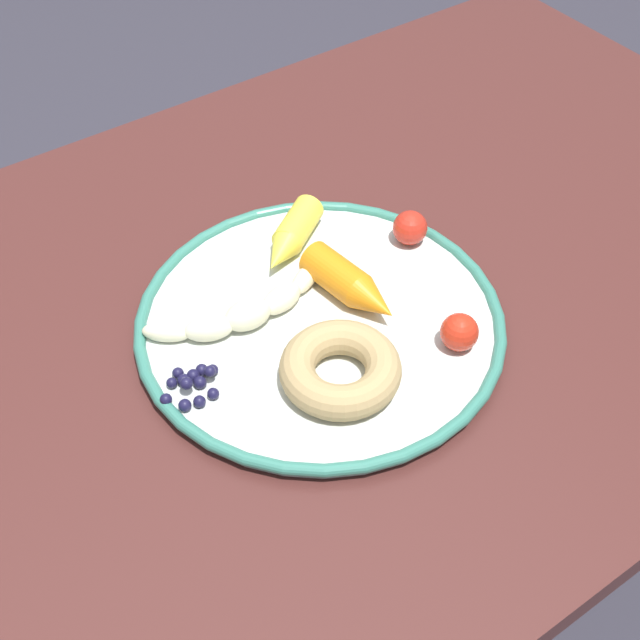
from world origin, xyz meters
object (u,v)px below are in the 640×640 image
at_px(plate, 320,322).
at_px(tomato_mid, 459,332).
at_px(donut, 340,369).
at_px(carrot_orange, 351,286).
at_px(carrot_yellow, 290,237).
at_px(banana, 244,311).
at_px(tomato_near, 412,229).
at_px(dining_table, 305,361).
at_px(blueberry_pile, 192,384).

bearing_deg(plate, tomato_mid, 130.76).
relative_size(plate, donut, 3.25).
distance_m(carrot_orange, carrot_yellow, 0.10).
bearing_deg(carrot_orange, banana, -19.35).
height_order(donut, tomato_near, tomato_near).
bearing_deg(tomato_mid, dining_table, -61.16).
height_order(banana, carrot_orange, carrot_orange).
xyz_separation_m(plate, carrot_yellow, (-0.03, -0.10, 0.02)).
bearing_deg(banana, donut, 105.08).
bearing_deg(plate, banana, -34.81).
height_order(banana, tomato_mid, tomato_mid).
relative_size(dining_table, banana, 6.59).
bearing_deg(plate, tomato_near, -165.04).
height_order(dining_table, donut, donut).
height_order(carrot_orange, donut, carrot_orange).
height_order(plate, tomato_mid, tomato_mid).
distance_m(plate, carrot_yellow, 0.11).
relative_size(carrot_yellow, donut, 0.96).
bearing_deg(tomato_near, tomato_mid, 68.01).
bearing_deg(carrot_orange, blueberry_pile, 3.33).
bearing_deg(carrot_orange, tomato_near, -162.39).
bearing_deg(carrot_yellow, donut, 70.35).
distance_m(plate, blueberry_pile, 0.14).
relative_size(banana, tomato_near, 5.42).
bearing_deg(carrot_orange, carrot_yellow, -85.43).
xyz_separation_m(dining_table, carrot_orange, (-0.03, 0.03, 0.12)).
xyz_separation_m(carrot_yellow, donut, (0.06, 0.17, 0.00)).
relative_size(dining_table, carrot_orange, 11.27).
xyz_separation_m(carrot_orange, blueberry_pile, (0.18, 0.01, -0.01)).
distance_m(dining_table, plate, 0.11).
distance_m(dining_table, carrot_yellow, 0.14).
xyz_separation_m(plate, blueberry_pile, (0.14, 0.00, 0.01)).
distance_m(dining_table, banana, 0.13).
distance_m(plate, banana, 0.07).
xyz_separation_m(donut, blueberry_pile, (0.11, -0.07, -0.01)).
distance_m(banana, tomato_near, 0.20).
xyz_separation_m(banana, tomato_mid, (-0.14, 0.14, 0.01)).
distance_m(plate, carrot_orange, 0.05).
distance_m(plate, tomato_near, 0.15).
relative_size(dining_table, carrot_yellow, 12.30).
bearing_deg(donut, tomato_near, -147.12).
height_order(carrot_yellow, tomato_near, tomato_near).
distance_m(carrot_orange, donut, 0.10).
bearing_deg(tomato_near, blueberry_pile, 8.56).
relative_size(carrot_orange, tomato_mid, 3.19).
xyz_separation_m(banana, carrot_orange, (-0.10, 0.04, 0.01)).
height_order(dining_table, carrot_orange, carrot_orange).
relative_size(dining_table, donut, 11.82).
distance_m(donut, blueberry_pile, 0.13).
bearing_deg(banana, carrot_orange, 160.65).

